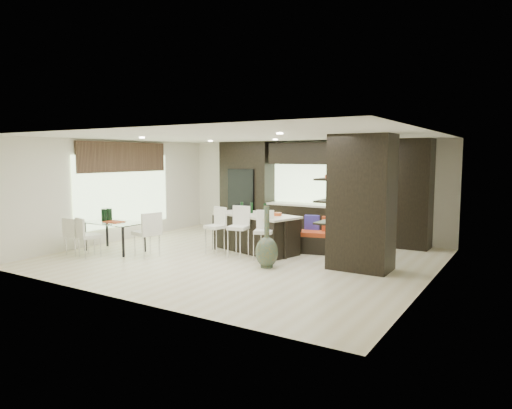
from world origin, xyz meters
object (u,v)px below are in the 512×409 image
Objects in this scene: bench at (320,242)px; chair_far at (77,237)px; floor_vase at (267,237)px; chair_end at (147,236)px; stool_right at (264,241)px; dining_table at (115,237)px; stool_left at (215,235)px; kitchen_island at (256,233)px; chair_near at (90,239)px; stool_mid at (238,237)px.

chair_far reaches higher than bench.
floor_vase is 1.35× the size of chair_end.
dining_table is at bearing 175.74° from stool_right.
stool_left is at bearing -33.57° from chair_end.
chair_far is (-4.73, -3.11, 0.15)m from bench.
chair_far is (-0.46, -0.71, 0.05)m from dining_table.
kitchen_island reaches higher than dining_table.
chair_near is at bearing 138.30° from chair_end.
chair_near is at bearing -159.35° from stool_mid.
stool_mid is at bearing 47.22° from chair_near.
bench is 5.66m from chair_far.
dining_table is (-2.21, -1.04, -0.09)m from stool_left.
stool_left is 0.94× the size of chair_end.
stool_left is 1.06× the size of chair_near.
bench is (2.06, 1.37, -0.19)m from stool_left.
dining_table is 1.56× the size of chair_end.
chair_end is at bearing -161.03° from stool_mid.
stool_mid is 3.05m from dining_table.
chair_near reaches higher than bench.
bench is 5.29m from chair_near.
stool_mid is 0.73× the size of floor_vase.
stool_mid is 1.05× the size of stool_right.
chair_far reaches higher than dining_table.
chair_end is (-1.81, -1.02, 0.00)m from stool_mid.
chair_far is at bearing -176.99° from stool_right.
bench is at bearing 34.15° from stool_mid.
stool_mid is 0.66m from stool_right.
stool_mid is (0.00, -0.77, 0.02)m from kitchen_island.
floor_vase reaches higher than stool_left.
chair_far is (-0.46, 0.01, -0.01)m from chair_near.
chair_near is at bearing -162.12° from floor_vase.
floor_vase reaches higher than bench.
stool_left is 1.10× the size of chair_far.
bench is at bearing -38.72° from chair_end.
chair_near is at bearing 0.55° from chair_far.
floor_vase is 4.11m from chair_near.
kitchen_island is 1.69× the size of floor_vase.
stool_left is 0.67× the size of bench.
stool_right is at bearing 15.96° from dining_table.
stool_mid is 1.12× the size of chair_near.
floor_vase is at bearing -35.71° from stool_mid.
kitchen_island is at bearing 57.13° from chair_near.
kitchen_island is 2.69× the size of chair_far.
stool_right is 0.69× the size of floor_vase.
chair_far is at bearing -164.98° from chair_near.
bench is at bearing 29.03° from dining_table.
kitchen_island is 1.47× the size of dining_table.
stool_right is 4.36m from chair_far.
dining_table is at bearing 104.39° from chair_end.
dining_table is at bearing -163.43° from bench.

